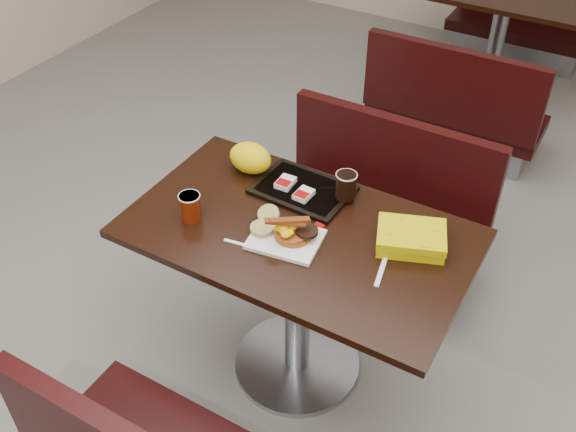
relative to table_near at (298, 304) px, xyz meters
The scene contains 23 objects.
floor 0.38m from the table_near, ahead, with size 6.00×7.00×0.01m, color gray.
table_near is the anchor object (origin of this frame).
bench_near_n 0.70m from the table_near, 90.00° to the left, with size 1.00×0.46×0.72m, color black, non-canonical shape.
table_far 2.60m from the table_near, 90.00° to the left, with size 1.20×0.70×0.75m, color black, non-canonical shape.
bench_far_s 1.90m from the table_near, 90.00° to the left, with size 1.00×0.46×0.72m, color black, non-canonical shape.
bench_far_n 3.30m from the table_near, 90.00° to the left, with size 1.00×0.46×0.72m, color black, non-canonical shape.
platter 0.39m from the table_near, 99.74° to the right, with size 0.24×0.19×0.01m, color white.
pancake_stack 0.41m from the table_near, 82.56° to the right, with size 0.12×0.12×0.03m, color #A94F1C.
sausage_patty 0.43m from the table_near, 34.41° to the right, with size 0.08×0.08×0.01m, color black.
scrambled_eggs 0.44m from the table_near, 106.64° to the right, with size 0.08×0.07×0.04m, color yellow.
bacon_strips 0.47m from the table_near, 98.60° to the right, with size 0.14×0.06×0.01m, color #4C1305, non-canonical shape.
muffin_bottom 0.42m from the table_near, 142.05° to the right, with size 0.08×0.08×0.02m, color tan.
muffin_top 0.43m from the table_near, behind, with size 0.08×0.08×0.02m, color tan.
coffee_cup_near 0.57m from the table_near, 159.76° to the right, with size 0.07×0.07×0.10m, color #8E2105.
fork 0.44m from the table_near, 132.23° to the right, with size 0.13×0.02×0.00m, color white, non-canonical shape.
knife 0.50m from the table_near, ahead, with size 0.19×0.02×0.00m, color white.
condiment_ketchup 0.39m from the table_near, 44.08° to the left, with size 0.04×0.03×0.01m, color #8C0504.
tray 0.44m from the table_near, 115.55° to the left, with size 0.35×0.25×0.02m, color black.
hashbrown_sleeve_left 0.47m from the table_near, 131.09° to the left, with size 0.06×0.08×0.02m, color silver.
hashbrown_sleeve_right 0.44m from the table_near, 113.36° to the left, with size 0.06×0.08×0.02m, color silver.
coffee_cup_far 0.50m from the table_near, 74.50° to the left, with size 0.07×0.07×0.10m, color black.
clamshell 0.56m from the table_near, 18.69° to the left, with size 0.23×0.17×0.06m, color #CBB903.
paper_bag 0.59m from the table_near, 147.17° to the left, with size 0.17×0.13×0.12m, color yellow.
Camera 1 is at (0.84, -1.52, 2.26)m, focal length 41.24 mm.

